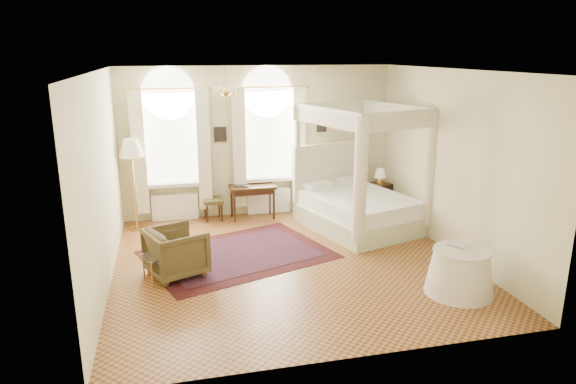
# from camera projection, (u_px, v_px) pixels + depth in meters

# --- Properties ---
(ground) EXTENTS (6.00, 6.00, 0.00)m
(ground) POSITION_uv_depth(u_px,v_px,m) (290.00, 263.00, 9.03)
(ground) COLOR #9D632D
(ground) RESTS_ON ground
(room_walls) EXTENTS (6.00, 6.00, 6.00)m
(room_walls) POSITION_uv_depth(u_px,v_px,m) (290.00, 152.00, 8.50)
(room_walls) COLOR #F2E9B8
(room_walls) RESTS_ON ground
(window_left) EXTENTS (1.62, 0.27, 3.29)m
(window_left) POSITION_uv_depth(u_px,v_px,m) (172.00, 154.00, 10.90)
(window_left) COLOR silver
(window_left) RESTS_ON room_walls
(window_right) EXTENTS (1.62, 0.27, 3.29)m
(window_right) POSITION_uv_depth(u_px,v_px,m) (269.00, 150.00, 11.37)
(window_right) COLOR silver
(window_right) RESTS_ON room_walls
(chandelier) EXTENTS (0.51, 0.45, 0.50)m
(chandelier) POSITION_uv_depth(u_px,v_px,m) (226.00, 91.00, 9.18)
(chandelier) COLOR gold
(chandelier) RESTS_ON room_walls
(wall_pictures) EXTENTS (2.54, 0.03, 0.39)m
(wall_pictures) POSITION_uv_depth(u_px,v_px,m) (263.00, 131.00, 11.33)
(wall_pictures) COLOR black
(wall_pictures) RESTS_ON room_walls
(canopy_bed) EXTENTS (2.51, 2.80, 2.55)m
(canopy_bed) POSITION_uv_depth(u_px,v_px,m) (360.00, 201.00, 10.65)
(canopy_bed) COLOR beige
(canopy_bed) RESTS_ON ground
(nightstand) EXTENTS (0.58, 0.55, 0.66)m
(nightstand) POSITION_uv_depth(u_px,v_px,m) (379.00, 198.00, 11.83)
(nightstand) COLOR #311D0D
(nightstand) RESTS_ON ground
(nightstand_lamp) EXTENTS (0.26, 0.26, 0.38)m
(nightstand_lamp) POSITION_uv_depth(u_px,v_px,m) (380.00, 174.00, 11.57)
(nightstand_lamp) COLOR gold
(nightstand_lamp) RESTS_ON nightstand
(writing_desk) EXTENTS (1.01, 0.54, 0.74)m
(writing_desk) POSITION_uv_depth(u_px,v_px,m) (252.00, 190.00, 11.29)
(writing_desk) COLOR #311D0D
(writing_desk) RESTS_ON ground
(laptop) EXTENTS (0.41, 0.35, 0.03)m
(laptop) POSITION_uv_depth(u_px,v_px,m) (243.00, 185.00, 11.21)
(laptop) COLOR black
(laptop) RESTS_ON writing_desk
(stool) EXTENTS (0.45, 0.45, 0.48)m
(stool) POSITION_uv_depth(u_px,v_px,m) (213.00, 202.00, 11.21)
(stool) COLOR #4B4220
(stool) RESTS_ON ground
(armchair) EXTENTS (1.14, 1.13, 0.80)m
(armchair) POSITION_uv_depth(u_px,v_px,m) (176.00, 252.00, 8.45)
(armchair) COLOR #46391E
(armchair) RESTS_ON ground
(coffee_table) EXTENTS (0.79, 0.68, 0.46)m
(coffee_table) POSITION_uv_depth(u_px,v_px,m) (164.00, 256.00, 8.26)
(coffee_table) COLOR white
(coffee_table) RESTS_ON ground
(floor_lamp) EXTENTS (0.49, 0.49, 1.90)m
(floor_lamp) POSITION_uv_depth(u_px,v_px,m) (131.00, 153.00, 10.31)
(floor_lamp) COLOR gold
(floor_lamp) RESTS_ON ground
(oriental_rug) EXTENTS (3.73, 3.17, 0.01)m
(oriental_rug) POSITION_uv_depth(u_px,v_px,m) (238.00, 254.00, 9.38)
(oriental_rug) COLOR #3F0F0F
(oriental_rug) RESTS_ON ground
(side_table) EXTENTS (1.04, 1.04, 0.71)m
(side_table) POSITION_uv_depth(u_px,v_px,m) (460.00, 272.00, 7.81)
(side_table) COLOR beige
(side_table) RESTS_ON ground
(book) EXTENTS (0.34, 0.36, 0.03)m
(book) POSITION_uv_depth(u_px,v_px,m) (454.00, 246.00, 7.81)
(book) COLOR black
(book) RESTS_ON side_table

